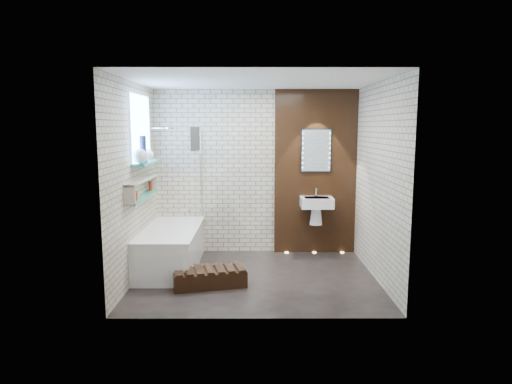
{
  "coord_description": "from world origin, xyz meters",
  "views": [
    {
      "loc": [
        -0.02,
        -5.81,
        2.02
      ],
      "look_at": [
        0.0,
        0.15,
        1.15
      ],
      "focal_mm": 31.36,
      "sensor_mm": 36.0,
      "label": 1
    }
  ],
  "objects_px": {
    "bathtub": "(171,248)",
    "washbasin": "(316,206)",
    "bath_screen": "(198,176)",
    "led_mirror": "(316,151)",
    "walnut_step": "(209,278)"
  },
  "relations": [
    {
      "from": "bath_screen",
      "to": "led_mirror",
      "type": "bearing_deg",
      "value": 10.66
    },
    {
      "from": "bathtub",
      "to": "bath_screen",
      "type": "xyz_separation_m",
      "value": [
        0.35,
        0.44,
        0.99
      ]
    },
    {
      "from": "washbasin",
      "to": "walnut_step",
      "type": "bearing_deg",
      "value": -138.44
    },
    {
      "from": "bathtub",
      "to": "bath_screen",
      "type": "bearing_deg",
      "value": 51.1
    },
    {
      "from": "bath_screen",
      "to": "walnut_step",
      "type": "bearing_deg",
      "value": -77.22
    },
    {
      "from": "bath_screen",
      "to": "walnut_step",
      "type": "relative_size",
      "value": 1.52
    },
    {
      "from": "walnut_step",
      "to": "bath_screen",
      "type": "bearing_deg",
      "value": 102.78
    },
    {
      "from": "washbasin",
      "to": "walnut_step",
      "type": "xyz_separation_m",
      "value": [
        -1.55,
        -1.37,
        -0.69
      ]
    },
    {
      "from": "washbasin",
      "to": "walnut_step",
      "type": "relative_size",
      "value": 0.63
    },
    {
      "from": "bathtub",
      "to": "washbasin",
      "type": "distance_m",
      "value": 2.32
    },
    {
      "from": "washbasin",
      "to": "bath_screen",
      "type": "bearing_deg",
      "value": -174.22
    },
    {
      "from": "bath_screen",
      "to": "washbasin",
      "type": "bearing_deg",
      "value": 5.78
    },
    {
      "from": "bathtub",
      "to": "led_mirror",
      "type": "height_order",
      "value": "led_mirror"
    },
    {
      "from": "bathtub",
      "to": "walnut_step",
      "type": "xyz_separation_m",
      "value": [
        0.62,
        -0.75,
        -0.19
      ]
    },
    {
      "from": "bath_screen",
      "to": "washbasin",
      "type": "xyz_separation_m",
      "value": [
        1.82,
        0.18,
        -0.49
      ]
    }
  ]
}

